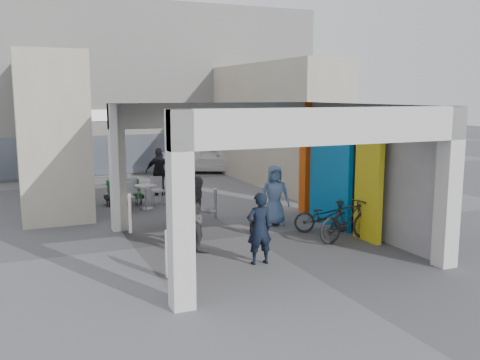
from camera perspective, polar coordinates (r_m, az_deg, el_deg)
name	(u,v)px	position (r m, az deg, el deg)	size (l,w,h in m)	color
ground	(247,236)	(14.35, 0.71, -5.99)	(90.00, 90.00, 0.00)	#5A5A5F
arcade_canopy	(280,153)	(13.42, 4.25, 2.94)	(6.40, 6.45, 6.40)	beige
far_building	(133,89)	(27.25, -11.32, 9.49)	(18.00, 4.08, 8.00)	silver
plaza_bldg_left	(46,130)	(20.25, -19.97, 5.08)	(2.00, 9.00, 5.00)	#B7B098
plaza_bldg_right	(273,124)	(22.59, 3.57, 5.97)	(2.00, 9.00, 5.00)	#B7B098
bollard_left	(169,209)	(15.87, -7.56, -3.06)	(0.09, 0.09, 0.83)	#95989D
bollard_center	(215,204)	(16.28, -2.64, -2.53)	(0.09, 0.09, 0.91)	#95989D
bollard_right	(264,200)	(17.04, 2.52, -2.13)	(0.09, 0.09, 0.83)	#95989D
advert_board_near	(173,256)	(10.98, -7.11, -8.09)	(0.19, 0.55, 1.00)	white
advert_board_far	(130,213)	(15.08, -11.66, -3.45)	(0.19, 0.55, 1.00)	white
cafe_set	(140,198)	(18.12, -10.58, -1.85)	(1.58, 1.27, 0.95)	#A4A4A9
produce_stand	(124,195)	(18.76, -12.28, -1.55)	(1.27, 0.69, 0.84)	black
crate_stack	(187,179)	(22.10, -5.69, 0.08)	(0.49, 0.40, 0.56)	#195A26
border_collie	(257,224)	(14.44, 1.79, -4.75)	(0.26, 0.51, 0.70)	black
man_with_dog	(259,228)	(11.87, 2.07, -5.19)	(0.59, 0.39, 1.62)	black
man_back_turned	(198,216)	(12.54, -4.51, -3.85)	(0.91, 0.71, 1.87)	#3E3E40
man_elderly	(275,195)	(15.41, 3.70, -1.64)	(0.85, 0.55, 1.74)	#5778AA
man_crates	(160,172)	(20.08, -8.57, 0.87)	(1.04, 0.43, 1.78)	black
bicycle_front	(325,217)	(14.82, 9.00, -3.87)	(0.58, 1.66, 0.87)	black
bicycle_rear	(347,220)	(14.00, 11.37, -4.26)	(0.51, 1.81, 1.09)	black
white_van	(207,157)	(25.82, -3.54, 2.43)	(1.73, 4.29, 1.46)	white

